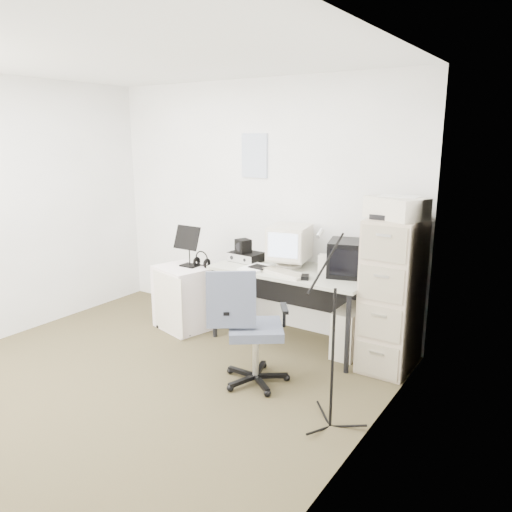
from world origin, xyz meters
The scene contains 22 objects.
floor centered at (0.00, 0.00, -0.01)m, with size 3.60×3.60×0.01m, color #403728.
ceiling centered at (0.00, 0.00, 2.50)m, with size 3.60×3.60×0.01m, color white.
wall_back centered at (0.00, 1.80, 1.25)m, with size 3.60×0.02×2.50m, color white.
wall_right centered at (1.80, 0.00, 1.25)m, with size 0.02×3.60×2.50m, color white.
wall_calendar centered at (-0.02, 1.79, 1.75)m, with size 0.30×0.02×0.44m, color white.
filing_cabinet centered at (1.58, 1.48, 0.65)m, with size 0.40×0.60×1.30m, color #B3A28C.
printer centered at (1.58, 1.43, 1.39)m, with size 0.45×0.30×0.17m, color beige.
desk centered at (0.63, 1.45, 0.36)m, with size 1.50×0.70×0.73m, color #A1A18F.
crt_monitor centered at (0.55, 1.53, 0.93)m, with size 0.36×0.38×0.40m, color beige.
crt_tv centered at (1.14, 1.55, 0.89)m, with size 0.35×0.37×0.31m, color black.
desk_speaker centered at (0.91, 1.53, 0.81)m, with size 0.09×0.09×0.17m, color beige.
keyboard centered at (0.65, 1.25, 0.74)m, with size 0.46×0.16×0.03m, color beige.
mouse centered at (0.88, 1.23, 0.75)m, with size 0.07×0.11×0.03m, color black.
radio_receiver centered at (0.09, 1.47, 0.78)m, with size 0.32×0.23×0.09m, color black.
radio_speaker centered at (0.07, 1.45, 0.89)m, with size 0.13×0.12×0.13m, color black.
papers centered at (0.33, 1.28, 0.74)m, with size 0.21×0.29×0.02m, color white.
pc_tower centered at (1.20, 1.53, 0.22)m, with size 0.21×0.47×0.43m, color beige.
office_chair centered at (0.78, 0.59, 0.47)m, with size 0.55×0.55×0.95m, color #4C546A.
side_cart centered at (-0.49, 1.16, 0.33)m, with size 0.53×0.42×0.65m, color white.
music_stand centered at (-0.45, 1.24, 0.87)m, with size 0.29×0.16×0.43m, color black.
headphones centered at (-0.33, 1.28, 0.71)m, with size 0.17×0.17×0.03m, color black.
mic_stand centered at (1.56, 0.35, 0.65)m, with size 0.02×0.02×1.30m, color black.
Camera 1 is at (2.82, -2.50, 1.95)m, focal length 35.00 mm.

